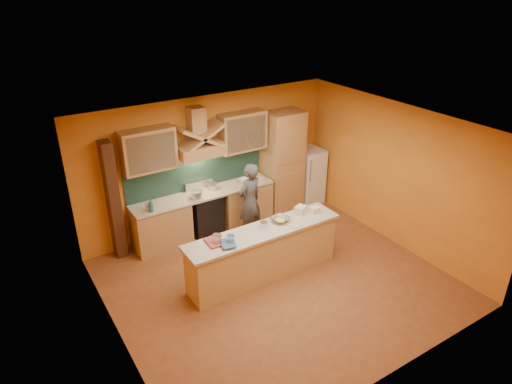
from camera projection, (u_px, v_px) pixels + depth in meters
floor at (277, 282)px, 8.05m from camera, size 5.50×5.00×0.01m
ceiling at (281, 130)px, 6.82m from camera, size 5.50×5.00×0.01m
wall_back at (209, 163)px, 9.33m from camera, size 5.50×0.02×2.80m
wall_front at (397, 295)px, 5.54m from camera, size 5.50×0.02×2.80m
wall_left at (111, 264)px, 6.11m from camera, size 0.02×5.00×2.80m
wall_right at (396, 175)px, 8.76m from camera, size 0.02×5.00×2.80m
base_cabinet_left at (161, 227)px, 8.93m from camera, size 1.10×0.60×0.86m
base_cabinet_right at (244, 203)px, 9.84m from camera, size 1.10×0.60×0.86m
counter_top at (204, 194)px, 9.18m from camera, size 3.00×0.62×0.04m
stove at (205, 213)px, 9.38m from camera, size 0.60×0.58×0.90m
backsplash at (197, 173)px, 9.24m from camera, size 3.00×0.03×0.70m
range_hood at (200, 150)px, 8.81m from camera, size 0.92×0.50×0.24m
hood_chimney at (196, 120)px, 8.64m from camera, size 0.30×0.30×0.50m
upper_cabinet_left at (148, 150)px, 8.31m from camera, size 1.00×0.35×0.80m
upper_cabinet_right at (242, 131)px, 9.28m from camera, size 1.00×0.35×0.80m
pantry_column at (283, 163)px, 10.01m from camera, size 0.80×0.60×2.30m
fridge at (309, 176)px, 10.59m from camera, size 0.58×0.60×1.30m
trim_column_left at (113, 201)px, 8.34m from camera, size 0.20×0.30×2.30m
island_body at (264, 254)px, 8.03m from camera, size 2.80×0.55×0.88m
island_top at (264, 231)px, 7.82m from camera, size 2.90×0.62×0.05m
person at (250, 202)px, 9.07m from camera, size 0.66×0.51×1.61m
pot_large at (197, 195)px, 8.93m from camera, size 0.23×0.23×0.16m
pot_small at (212, 187)px, 9.31m from camera, size 0.20×0.20×0.13m
soap_bottle_a at (149, 206)px, 8.46m from camera, size 0.10×0.10×0.20m
soap_bottle_b at (151, 206)px, 8.40m from camera, size 0.12×0.12×0.25m
bowl_back at (244, 180)px, 9.64m from camera, size 0.26×0.26×0.07m
dish_rack at (256, 180)px, 9.60m from camera, size 0.31×0.27×0.09m
book_lower at (207, 244)px, 7.38m from camera, size 0.28×0.36×0.03m
book_upper at (221, 245)px, 7.33m from camera, size 0.29×0.36×0.02m
jar_large at (217, 239)px, 7.38m from camera, size 0.17×0.17×0.16m
jar_small at (231, 239)px, 7.40m from camera, size 0.16×0.16×0.14m
kitchen_scale at (264, 225)px, 7.85m from camera, size 0.14×0.14×0.10m
mixing_bowl at (280, 219)px, 8.06m from camera, size 0.37×0.37×0.08m
cloth at (296, 225)px, 7.95m from camera, size 0.24×0.19×0.02m
grocery_bag_a at (301, 210)px, 8.32m from camera, size 0.26×0.24×0.14m
grocery_bag_b at (315, 210)px, 8.36m from camera, size 0.18×0.14×0.10m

